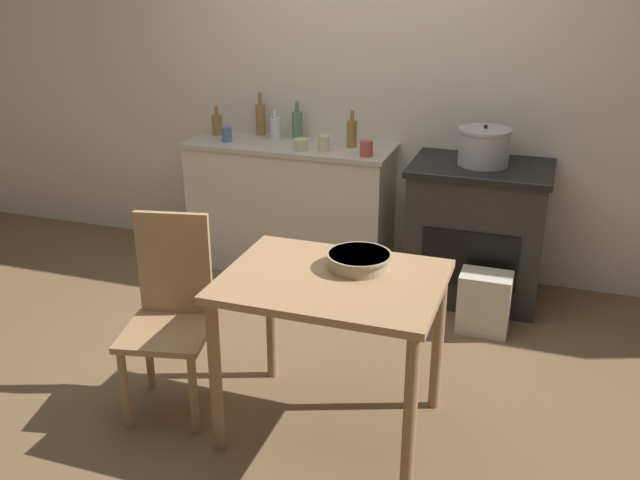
% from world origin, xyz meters
% --- Properties ---
extents(ground_plane, '(14.00, 14.00, 0.00)m').
position_xyz_m(ground_plane, '(0.00, 0.00, 0.00)').
color(ground_plane, brown).
extents(wall_back, '(8.00, 0.07, 2.55)m').
position_xyz_m(wall_back, '(0.00, 1.58, 1.27)').
color(wall_back, beige).
rests_on(wall_back, ground_plane).
extents(counter_cabinet, '(1.41, 0.52, 0.90)m').
position_xyz_m(counter_cabinet, '(-0.50, 1.30, 0.45)').
color(counter_cabinet, beige).
rests_on(counter_cabinet, ground_plane).
extents(stove, '(0.86, 0.64, 0.88)m').
position_xyz_m(stove, '(0.78, 1.25, 0.44)').
color(stove, '#2D2B28').
rests_on(stove, ground_plane).
extents(work_table, '(0.96, 0.73, 0.78)m').
position_xyz_m(work_table, '(0.35, -0.39, 0.65)').
color(work_table, '#A87F56').
rests_on(work_table, ground_plane).
extents(chair, '(0.47, 0.47, 0.96)m').
position_xyz_m(chair, '(-0.45, -0.44, 0.50)').
color(chair, '#A87F56').
rests_on(chair, ground_plane).
extents(flour_sack, '(0.30, 0.21, 0.37)m').
position_xyz_m(flour_sack, '(0.91, 0.77, 0.18)').
color(flour_sack, beige).
rests_on(flour_sack, ground_plane).
extents(stock_pot, '(0.32, 0.32, 0.25)m').
position_xyz_m(stock_pot, '(0.78, 1.25, 0.99)').
color(stock_pot, '#A8A8AD').
rests_on(stock_pot, stove).
extents(mixing_bowl_large, '(0.29, 0.29, 0.07)m').
position_xyz_m(mixing_bowl_large, '(0.43, -0.26, 0.81)').
color(mixing_bowl_large, tan).
rests_on(mixing_bowl_large, work_table).
extents(bottle_far_left, '(0.07, 0.07, 0.26)m').
position_xyz_m(bottle_far_left, '(-0.51, 1.46, 1.00)').
color(bottle_far_left, '#517F5B').
rests_on(bottle_far_left, counter_cabinet).
extents(bottle_left, '(0.07, 0.07, 0.20)m').
position_xyz_m(bottle_left, '(-1.08, 1.38, 0.97)').
color(bottle_left, olive).
rests_on(bottle_left, counter_cabinet).
extents(bottle_mid_left, '(0.07, 0.07, 0.29)m').
position_xyz_m(bottle_mid_left, '(-0.79, 1.47, 1.01)').
color(bottle_mid_left, olive).
rests_on(bottle_mid_left, counter_cabinet).
extents(bottle_center_left, '(0.08, 0.08, 0.20)m').
position_xyz_m(bottle_center_left, '(-0.64, 1.39, 0.97)').
color(bottle_center_left, silver).
rests_on(bottle_center_left, counter_cabinet).
extents(bottle_center, '(0.07, 0.07, 0.24)m').
position_xyz_m(bottle_center, '(-0.08, 1.35, 0.99)').
color(bottle_center, olive).
rests_on(bottle_center, counter_cabinet).
extents(cup_center_right, '(0.09, 0.09, 0.08)m').
position_xyz_m(cup_center_right, '(-0.37, 1.16, 0.93)').
color(cup_center_right, beige).
rests_on(cup_center_right, counter_cabinet).
extents(cup_mid_right, '(0.07, 0.07, 0.10)m').
position_xyz_m(cup_mid_right, '(-0.93, 1.21, 0.95)').
color(cup_mid_right, '#4C6B99').
rests_on(cup_mid_right, counter_cabinet).
extents(cup_right, '(0.08, 0.08, 0.10)m').
position_xyz_m(cup_right, '(0.07, 1.16, 0.95)').
color(cup_right, '#B74C42').
rests_on(cup_right, counter_cabinet).
extents(cup_far_right, '(0.07, 0.07, 0.10)m').
position_xyz_m(cup_far_right, '(-0.23, 1.20, 0.95)').
color(cup_far_right, beige).
rests_on(cup_far_right, counter_cabinet).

